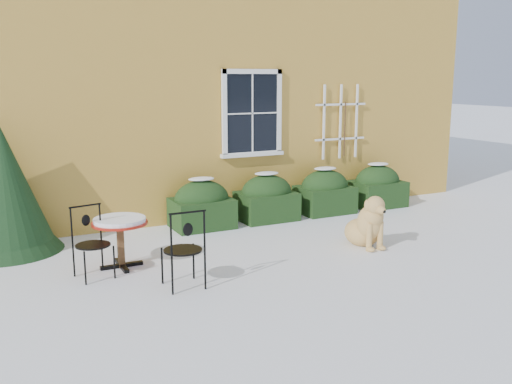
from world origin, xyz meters
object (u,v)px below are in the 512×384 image
evergreen_shrub (4,200)px  bistro_table (120,226)px  dog (367,225)px  patio_chair_far (92,242)px  patio_chair_near (184,249)px

evergreen_shrub → bistro_table: 2.10m
dog → patio_chair_far: bearing=176.0°
patio_chair_near → patio_chair_far: bearing=-43.5°
patio_chair_near → evergreen_shrub: bearing=-54.0°
patio_chair_near → dog: patio_chair_near is taller
patio_chair_near → dog: bearing=-172.0°
evergreen_shrub → dog: 5.62m
evergreen_shrub → dog: evergreen_shrub is taller
bistro_table → patio_chair_far: bearing=-154.2°
patio_chair_far → dog: (4.15, -0.54, -0.13)m
evergreen_shrub → bistro_table: evergreen_shrub is taller
patio_chair_near → patio_chair_far: size_ratio=1.08×
evergreen_shrub → patio_chair_far: size_ratio=2.10×
evergreen_shrub → dog: (5.10, -2.31, -0.46)m
bistro_table → patio_chair_near: bearing=-65.2°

